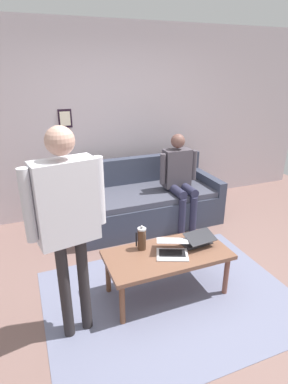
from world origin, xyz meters
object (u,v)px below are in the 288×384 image
(person_seated, at_px, (179,175))
(french_press, at_px, (142,238))
(laptop_left, at_px, (172,250))
(coffee_table, at_px, (167,257))
(person_standing, at_px, (67,212))
(laptop_center, at_px, (197,240))
(couch, at_px, (145,202))

(person_seated, bearing_deg, french_press, 48.77)
(french_press, bearing_deg, laptop_left, 142.35)
(laptop_left, xyz_separation_m, french_press, (0.24, -0.18, 0.07))
(coffee_table, height_order, person_standing, person_standing)
(laptop_left, bearing_deg, french_press, -37.65)
(laptop_center, relative_size, french_press, 1.25)
(laptop_left, xyz_separation_m, person_seated, (-0.76, -1.32, 0.23))
(laptop_left, bearing_deg, person_seated, -119.87)
(laptop_center, xyz_separation_m, french_press, (0.55, -0.12, 0.07))
(couch, bearing_deg, coffee_table, 75.86)
(couch, height_order, laptop_center, couch)
(coffee_table, bearing_deg, couch, -104.14)
(couch, relative_size, coffee_table, 1.71)
(french_press, relative_size, person_standing, 0.15)
(laptop_left, xyz_separation_m, laptop_center, (-0.31, -0.07, -0.00))
(couch, distance_m, coffee_table, 1.57)
(couch, distance_m, person_seated, 0.63)
(laptop_left, distance_m, person_seated, 1.54)
(laptop_left, xyz_separation_m, person_standing, (0.95, 0.14, 0.62))
(person_seated, bearing_deg, couch, -28.92)
(couch, height_order, person_standing, person_standing)
(coffee_table, xyz_separation_m, laptop_center, (-0.35, -0.04, 0.09))
(coffee_table, xyz_separation_m, person_standing, (0.91, 0.16, 0.71))
(laptop_center, relative_size, person_standing, 0.18)
(laptop_center, distance_m, person_seated, 1.35)
(couch, xyz_separation_m, french_press, (0.58, 1.36, 0.27))
(french_press, height_order, person_standing, person_standing)
(couch, distance_m, person_standing, 2.28)
(laptop_left, relative_size, laptop_center, 1.20)
(couch, height_order, coffee_table, couch)
(couch, height_order, french_press, couch)
(laptop_left, relative_size, person_standing, 0.22)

